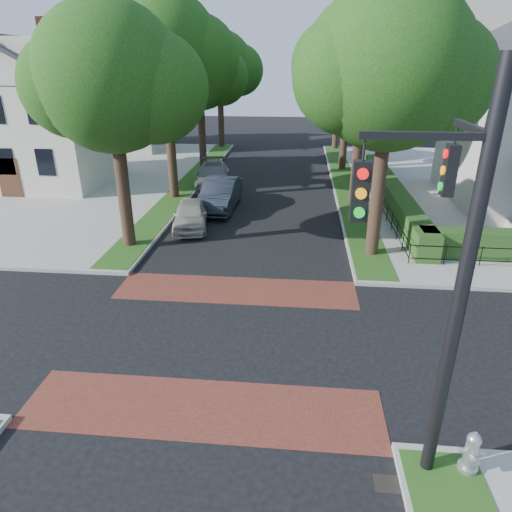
# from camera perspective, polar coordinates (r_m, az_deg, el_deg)

# --- Properties ---
(ground) EXTENTS (120.00, 120.00, 0.00)m
(ground) POSITION_cam_1_polar(r_m,az_deg,el_deg) (14.58, -4.18, -10.11)
(ground) COLOR black
(ground) RESTS_ON ground
(sidewalk_nw) EXTENTS (30.00, 30.00, 0.15)m
(sidewalk_nw) POSITION_cam_1_polar(r_m,az_deg,el_deg) (38.64, -29.20, 8.57)
(sidewalk_nw) COLOR gray
(sidewalk_nw) RESTS_ON ground
(crosswalk_far) EXTENTS (9.00, 2.20, 0.01)m
(crosswalk_far) POSITION_cam_1_polar(r_m,az_deg,el_deg) (17.30, -2.46, -4.28)
(crosswalk_far) COLOR maroon
(crosswalk_far) RESTS_ON ground
(crosswalk_near) EXTENTS (9.00, 2.20, 0.01)m
(crosswalk_near) POSITION_cam_1_polar(r_m,az_deg,el_deg) (12.09, -6.77, -18.42)
(crosswalk_near) COLOR maroon
(crosswalk_near) RESTS_ON ground
(storm_drain) EXTENTS (0.65, 0.45, 0.01)m
(storm_drain) POSITION_cam_1_polar(r_m,az_deg,el_deg) (10.83, 16.40, -25.68)
(storm_drain) COLOR black
(storm_drain) RESTS_ON ground
(grass_strip_ne) EXTENTS (1.60, 29.80, 0.02)m
(grass_strip_ne) POSITION_cam_1_polar(r_m,az_deg,el_deg) (32.20, 11.15, 8.81)
(grass_strip_ne) COLOR #244513
(grass_strip_ne) RESTS_ON sidewalk_ne
(grass_strip_nw) EXTENTS (1.60, 29.80, 0.02)m
(grass_strip_nw) POSITION_cam_1_polar(r_m,az_deg,el_deg) (32.93, -8.13, 9.33)
(grass_strip_nw) COLOR #244513
(grass_strip_nw) RESTS_ON sidewalk_nw
(tree_right_near) EXTENTS (7.75, 6.67, 10.66)m
(tree_right_near) POSITION_cam_1_polar(r_m,az_deg,el_deg) (19.50, 16.71, 21.31)
(tree_right_near) COLOR black
(tree_right_near) RESTS_ON sidewalk_ne
(tree_right_mid) EXTENTS (8.25, 7.09, 11.22)m
(tree_right_mid) POSITION_cam_1_polar(r_m,az_deg,el_deg) (27.43, 13.71, 22.70)
(tree_right_mid) COLOR black
(tree_right_mid) RESTS_ON sidewalk_ne
(tree_right_far) EXTENTS (7.25, 6.23, 9.74)m
(tree_right_far) POSITION_cam_1_polar(r_m,az_deg,el_deg) (36.36, 11.64, 21.18)
(tree_right_far) COLOR black
(tree_right_far) RESTS_ON sidewalk_ne
(tree_right_back) EXTENTS (7.50, 6.45, 10.20)m
(tree_right_back) POSITION_cam_1_polar(r_m,az_deg,el_deg) (45.33, 10.57, 22.07)
(tree_right_back) COLOR black
(tree_right_back) RESTS_ON sidewalk_ne
(tree_left_near) EXTENTS (7.50, 6.45, 10.20)m
(tree_left_near) POSITION_cam_1_polar(r_m,az_deg,el_deg) (20.66, -17.20, 20.31)
(tree_left_near) COLOR black
(tree_left_near) RESTS_ON sidewalk_nw
(tree_left_mid) EXTENTS (8.00, 6.88, 11.48)m
(tree_left_mid) POSITION_cam_1_polar(r_m,az_deg,el_deg) (28.25, -11.05, 23.64)
(tree_left_mid) COLOR black
(tree_left_mid) RESTS_ON sidewalk_nw
(tree_left_far) EXTENTS (7.00, 6.02, 9.86)m
(tree_left_far) POSITION_cam_1_polar(r_m,az_deg,el_deg) (36.98, -6.88, 21.83)
(tree_left_far) COLOR black
(tree_left_far) RESTS_ON sidewalk_nw
(tree_left_back) EXTENTS (7.75, 6.66, 10.44)m
(tree_left_back) POSITION_cam_1_polar(r_m,az_deg,el_deg) (45.84, -4.39, 22.56)
(tree_left_back) COLOR black
(tree_left_back) RESTS_ON sidewalk_nw
(hedge_main_road) EXTENTS (1.00, 18.00, 1.20)m
(hedge_main_road) POSITION_cam_1_polar(r_m,az_deg,el_deg) (28.47, 16.58, 7.60)
(hedge_main_road) COLOR #1E3F16
(hedge_main_road) RESTS_ON sidewalk_ne
(fence_main_road) EXTENTS (0.06, 18.00, 0.90)m
(fence_main_road) POSITION_cam_1_polar(r_m,az_deg,el_deg) (28.36, 14.95, 7.41)
(fence_main_road) COLOR black
(fence_main_road) RESTS_ON sidewalk_ne
(house_left_near) EXTENTS (10.00, 9.00, 10.14)m
(house_left_near) POSITION_cam_1_polar(r_m,az_deg,el_deg) (34.92, -26.10, 16.24)
(house_left_near) COLOR beige
(house_left_near) RESTS_ON sidewalk_nw
(house_left_far) EXTENTS (10.00, 9.00, 10.14)m
(house_left_far) POSITION_cam_1_polar(r_m,az_deg,el_deg) (47.48, -17.36, 18.80)
(house_left_far) COLOR beige
(house_left_far) RESTS_ON sidewalk_nw
(traffic_signal) EXTENTS (2.17, 2.00, 8.00)m
(traffic_signal) POSITION_cam_1_polar(r_m,az_deg,el_deg) (8.68, 23.04, -1.12)
(traffic_signal) COLOR black
(traffic_signal) RESTS_ON sidewalk_se
(parked_car_front) EXTENTS (2.31, 4.36, 1.41)m
(parked_car_front) POSITION_cam_1_polar(r_m,az_deg,el_deg) (23.70, -8.18, 5.15)
(parked_car_front) COLOR #AFAB9E
(parked_car_front) RESTS_ON ground
(parked_car_middle) EXTENTS (2.00, 5.27, 1.72)m
(parked_car_middle) POSITION_cam_1_polar(r_m,az_deg,el_deg) (26.63, -4.49, 7.69)
(parked_car_middle) COLOR #1E232E
(parked_car_middle) RESTS_ON ground
(parked_car_rear) EXTENTS (3.02, 5.76, 1.59)m
(parked_car_rear) POSITION_cam_1_polar(r_m,az_deg,el_deg) (31.42, -5.39, 9.98)
(parked_car_rear) COLOR slate
(parked_car_rear) RESTS_ON ground
(fire_hydrant) EXTENTS (0.51, 0.51, 1.00)m
(fire_hydrant) POSITION_cam_1_polar(r_m,az_deg,el_deg) (11.08, 25.31, -21.33)
(fire_hydrant) COLOR #A6A6A8
(fire_hydrant) RESTS_ON sidewalk_se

